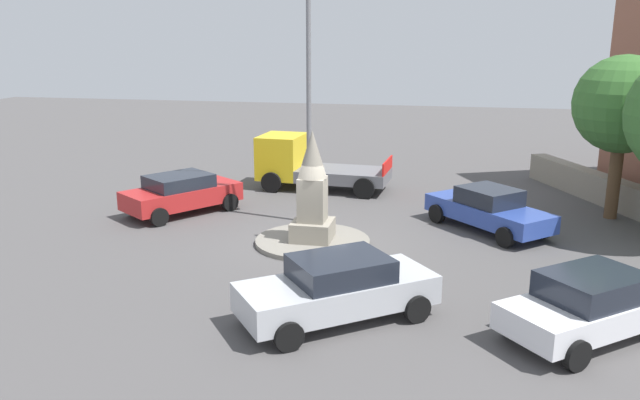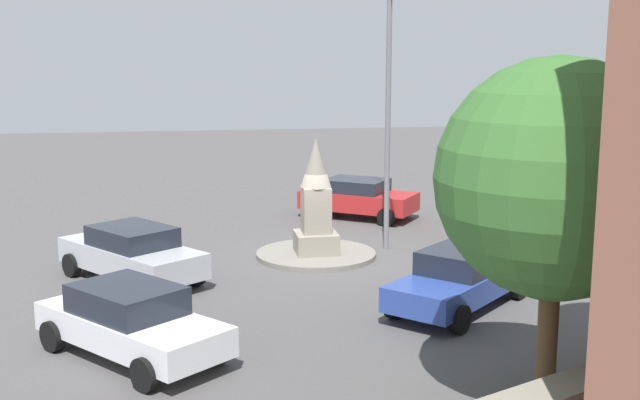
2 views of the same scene
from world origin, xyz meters
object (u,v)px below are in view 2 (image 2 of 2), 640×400
at_px(truck_yellow_passing, 519,204).
at_px(tree_near_wall, 556,179).
at_px(car_white_approaching, 131,321).
at_px(car_silver_waiting, 132,253).
at_px(streetlamp, 388,87).
at_px(car_red_far_side, 358,197).
at_px(car_blue_parked_left, 460,279).
at_px(monument, 316,201).

distance_m(truck_yellow_passing, tree_near_wall, 14.11).
distance_m(car_white_approaching, car_silver_waiting, 5.50).
xyz_separation_m(truck_yellow_passing, tree_near_wall, (12.82, -5.08, 2.96)).
bearing_deg(streetlamp, car_red_far_side, 178.25).
height_order(streetlamp, car_red_far_side, streetlamp).
height_order(streetlamp, car_silver_waiting, streetlamp).
xyz_separation_m(streetlamp, truck_yellow_passing, (-1.21, 4.84, -3.94)).
bearing_deg(truck_yellow_passing, car_white_approaching, -53.07).
height_order(streetlamp, car_blue_parked_left, streetlamp).
height_order(monument, truck_yellow_passing, monument).
bearing_deg(streetlamp, car_white_approaching, -42.55).
relative_size(streetlamp, car_blue_parked_left, 1.90).
distance_m(monument, car_red_far_side, 5.97).
height_order(monument, tree_near_wall, tree_near_wall).
xyz_separation_m(car_red_far_side, truck_yellow_passing, (3.55, 4.70, 0.27)).
bearing_deg(monument, car_silver_waiting, -71.60).
bearing_deg(monument, truck_yellow_passing, 104.38).
xyz_separation_m(car_white_approaching, tree_near_wall, (3.77, 6.97, 3.23)).
distance_m(car_red_far_side, car_white_approaching, 14.59).
relative_size(streetlamp, truck_yellow_passing, 1.50).
height_order(truck_yellow_passing, tree_near_wall, tree_near_wall).
bearing_deg(truck_yellow_passing, tree_near_wall, -21.60).
bearing_deg(car_silver_waiting, car_red_far_side, 132.90).
distance_m(car_silver_waiting, tree_near_wall, 12.21).
xyz_separation_m(car_red_far_side, car_blue_parked_left, (10.74, 0.11, -0.04)).
bearing_deg(car_white_approaching, car_blue_parked_left, 104.01).
xyz_separation_m(car_white_approaching, truck_yellow_passing, (-9.06, 12.05, 0.27)).
distance_m(streetlamp, tree_near_wall, 11.66).
bearing_deg(car_white_approaching, truck_yellow_passing, 126.93).
bearing_deg(car_blue_parked_left, car_red_far_side, -179.43).
bearing_deg(streetlamp, tree_near_wall, -1.14).
bearing_deg(car_white_approaching, car_red_far_side, 149.75).
xyz_separation_m(streetlamp, car_white_approaching, (7.85, -7.20, -4.21)).
bearing_deg(car_blue_parked_left, car_white_approaching, -75.99).
bearing_deg(car_blue_parked_left, car_silver_waiting, -115.09).
height_order(monument, car_silver_waiting, monument).
distance_m(streetlamp, car_red_far_side, 6.35).
distance_m(streetlamp, car_blue_parked_left, 7.34).
distance_m(car_blue_parked_left, truck_yellow_passing, 8.54).
bearing_deg(truck_yellow_passing, monument, -75.62).
xyz_separation_m(car_blue_parked_left, car_silver_waiting, (-3.63, -7.76, 0.05)).
xyz_separation_m(car_red_far_side, tree_near_wall, (16.37, -0.38, 3.23)).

